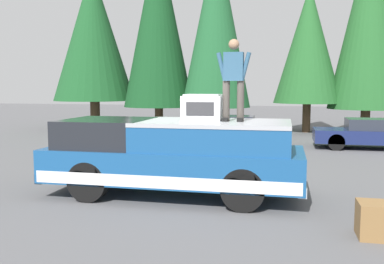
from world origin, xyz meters
TOP-DOWN VIEW (x-y plane):
  - ground_plane at (0.00, 0.00)m, footprint 90.00×90.00m
  - pickup_truck at (-0.35, 0.36)m, footprint 2.01×5.54m
  - compressor_unit at (-0.23, -0.26)m, footprint 0.65×0.84m
  - person_on_truck_bed at (-0.34, -0.92)m, footprint 0.29×0.72m
  - parked_car_navy at (8.06, -5.17)m, footprint 1.64×4.10m
  - parked_car_black at (8.59, 0.32)m, footprint 1.64×4.10m
  - wooden_crate at (-2.18, -3.42)m, footprint 0.56×0.56m
  - conifer_left at (13.74, -5.98)m, footprint 3.82×3.82m
  - conifer_center_left at (13.73, -3.07)m, footprint 3.47×3.47m
  - conifer_center_right at (12.58, 1.56)m, footprint 3.55×3.55m
  - conifer_right at (13.08, 4.81)m, footprint 3.79×3.79m
  - conifer_far_right at (13.47, 8.79)m, footprint 4.59×4.59m

SIDE VIEW (x-z plane):
  - ground_plane at x=0.00m, z-range 0.00..0.00m
  - wooden_crate at x=-2.18m, z-range 0.00..0.56m
  - parked_car_navy at x=8.06m, z-range 0.00..1.16m
  - parked_car_black at x=8.59m, z-range 0.00..1.16m
  - pickup_truck at x=-0.35m, z-range 0.05..1.70m
  - compressor_unit at x=-0.23m, z-range 1.65..2.21m
  - person_on_truck_bed at x=-0.34m, z-range 1.71..3.40m
  - conifer_center_left at x=13.73m, z-range 0.76..8.37m
  - conifer_far_right at x=13.47m, z-range 0.79..9.86m
  - conifer_center_right at x=12.58m, z-range 0.65..10.73m
  - conifer_left at x=13.74m, z-range 0.62..11.15m
  - conifer_right at x=13.08m, z-range 0.64..11.24m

